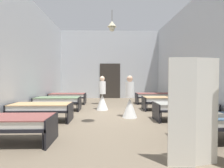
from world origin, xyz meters
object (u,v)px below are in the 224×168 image
Objects in this scene: bed_left_row_0 at (7,123)px; nurse_near_aisle at (102,98)px; bed_right_row_0 at (222,121)px; bed_right_row_3 at (153,96)px; privacy_screen at (208,112)px; bed_right_row_1 at (184,107)px; nurse_mid_aisle at (130,102)px; bed_left_row_1 at (41,108)px; patient_seated_primary at (208,102)px; bed_right_row_2 at (165,100)px; bed_left_row_3 at (68,96)px; bed_left_row_2 at (58,100)px.

nurse_near_aisle is (1.90, 3.89, 0.09)m from bed_left_row_0.
bed_right_row_0 is (4.63, 0.00, 0.00)m from bed_left_row_0.
privacy_screen is at bearing -98.00° from bed_right_row_3.
nurse_mid_aisle is at bearing 164.49° from bed_right_row_1.
bed_left_row_0 is 1.90m from bed_left_row_1.
bed_right_row_3 is 6.84m from privacy_screen.
bed_right_row_1 is 2.03m from patient_seated_primary.
bed_left_row_1 is at bearing -30.60° from nurse_near_aisle.
bed_right_row_3 is (4.63, 5.70, 0.00)m from bed_left_row_0.
bed_left_row_1 is 4.74m from privacy_screen.
bed_right_row_2 is 1.00× the size of bed_left_row_3.
bed_right_row_1 is at bearing -22.31° from bed_left_row_2.
bed_right_row_2 is (0.00, 1.90, 0.00)m from bed_right_row_1.
bed_right_row_2 is at bearing -90.00° from bed_right_row_3.
nurse_near_aisle is at bearing 125.11° from bed_right_row_0.
bed_right_row_3 is at bearing 136.61° from nurse_near_aisle.
nurse_mid_aisle is at bearing -117.49° from bed_right_row_3.
bed_right_row_3 is 5.78m from patient_seated_primary.
patient_seated_primary is at bearing -42.00° from bed_left_row_2.
bed_right_row_0 is at bearing -22.31° from bed_left_row_1.
bed_left_row_1 is 1.00× the size of bed_left_row_2.
nurse_near_aisle is 1.86× the size of patient_seated_primary.
nurse_near_aisle is 5.27m from privacy_screen.
nurse_mid_aisle is (2.90, 0.48, 0.09)m from bed_left_row_1.
bed_right_row_0 is at bearing -39.37° from bed_left_row_2.
bed_right_row_3 is (0.00, 1.90, 0.00)m from bed_right_row_2.
nurse_near_aisle reaches higher than bed_left_row_3.
bed_left_row_0 is at bearing 152.18° from privacy_screen.
bed_left_row_2 is 6.11m from privacy_screen.
bed_right_row_1 is 5.01m from bed_left_row_2.
bed_left_row_0 is 1.00× the size of bed_right_row_0.
privacy_screen is at bearing -131.77° from bed_right_row_0.
bed_right_row_2 is at bearing 90.00° from bed_right_row_0.
bed_left_row_1 is (-4.63, 1.90, 0.00)m from bed_right_row_0.
privacy_screen reaches higher than bed_left_row_1.
patient_seated_primary is (4.28, -5.75, 0.43)m from bed_left_row_3.
bed_right_row_3 is at bearing 39.37° from bed_left_row_1.
bed_right_row_2 is at bearing 39.37° from bed_left_row_0.
bed_right_row_1 is at bearing 90.00° from bed_right_row_0.
nurse_near_aisle reaches higher than bed_left_row_2.
bed_left_row_2 is (0.00, 1.90, 0.00)m from bed_left_row_1.
bed_right_row_2 and bed_right_row_3 have the same top height.
privacy_screen is at bearing -38.84° from bed_left_row_1.
bed_right_row_1 is (4.63, 1.90, 0.00)m from bed_left_row_0.
bed_left_row_1 is 5.99m from bed_right_row_3.
bed_left_row_2 is 1.90m from nurse_near_aisle.
bed_right_row_1 and bed_right_row_2 have the same top height.
patient_seated_primary is 1.17m from privacy_screen.
bed_right_row_1 is at bearing -39.37° from bed_left_row_3.
bed_left_row_0 is 1.12× the size of privacy_screen.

